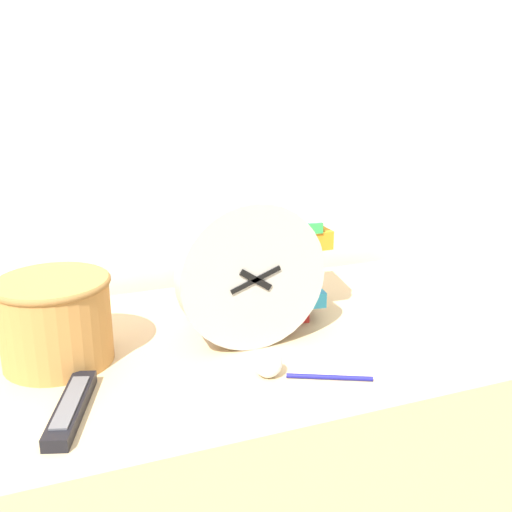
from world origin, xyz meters
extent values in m
cube|color=silver|center=(0.00, 0.69, 1.20)|extent=(6.00, 0.04, 2.40)
cube|color=tan|center=(0.00, 0.31, 0.35)|extent=(1.21, 0.62, 0.71)
cylinder|color=#B7B2A8|center=(0.07, 0.28, 0.84)|extent=(0.27, 0.05, 0.27)
cylinder|color=white|center=(0.07, 0.26, 0.84)|extent=(0.24, 0.01, 0.24)
cube|color=black|center=(0.07, 0.25, 0.84)|extent=(0.06, 0.01, 0.05)
cube|color=black|center=(0.07, 0.25, 0.84)|extent=(0.09, 0.01, 0.04)
cylinder|color=black|center=(0.07, 0.25, 0.84)|extent=(0.01, 0.01, 0.01)
cube|color=red|center=(0.13, 0.40, 0.72)|extent=(0.20, 0.15, 0.03)
cube|color=#2D9ED1|center=(0.14, 0.39, 0.76)|extent=(0.23, 0.16, 0.03)
cube|color=#7A3899|center=(0.12, 0.42, 0.79)|extent=(0.25, 0.20, 0.04)
cube|color=yellow|center=(0.13, 0.42, 0.84)|extent=(0.19, 0.14, 0.04)
cube|color=orange|center=(0.15, 0.39, 0.87)|extent=(0.21, 0.14, 0.04)
cube|color=green|center=(0.14, 0.38, 0.90)|extent=(0.20, 0.13, 0.02)
cube|color=white|center=(0.15, 0.41, 0.92)|extent=(0.25, 0.17, 0.02)
cylinder|color=#B27A3D|center=(-0.26, 0.34, 0.78)|extent=(0.19, 0.19, 0.15)
torus|color=olive|center=(-0.26, 0.34, 0.85)|extent=(0.20, 0.20, 0.01)
cube|color=black|center=(-0.26, 0.15, 0.72)|extent=(0.09, 0.19, 0.02)
cube|color=#59595E|center=(-0.26, 0.15, 0.73)|extent=(0.07, 0.14, 0.00)
sphere|color=white|center=(0.06, 0.15, 0.73)|extent=(0.05, 0.05, 0.05)
cylinder|color=navy|center=(0.15, 0.11, 0.71)|extent=(0.13, 0.07, 0.01)
camera|label=1|loc=(-0.28, -0.66, 1.20)|focal=42.00mm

